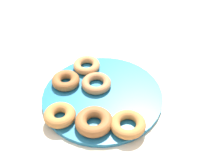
{
  "coord_description": "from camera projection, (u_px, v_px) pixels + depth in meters",
  "views": [
    {
      "loc": [
        0.54,
        -0.24,
        0.61
      ],
      "look_at": [
        0.0,
        0.03,
        0.04
      ],
      "focal_mm": 47.84,
      "sensor_mm": 36.0,
      "label": 1
    }
  ],
  "objects": [
    {
      "name": "donut_4",
      "position": [
        60.0,
        115.0,
        0.76
      ],
      "size": [
        0.1,
        0.1,
        0.03
      ],
      "primitive_type": "torus",
      "rotation": [
        0.0,
        0.0,
        4.53
      ],
      "color": "#BC7A3D",
      "rests_on": "donut_plate"
    },
    {
      "name": "donut_3",
      "position": [
        94.0,
        122.0,
        0.75
      ],
      "size": [
        0.11,
        0.11,
        0.03
      ],
      "primitive_type": "torus",
      "rotation": [
        0.0,
        0.0,
        6.06
      ],
      "color": "#995B2D",
      "rests_on": "donut_plate"
    },
    {
      "name": "donut_0",
      "position": [
        128.0,
        124.0,
        0.74
      ],
      "size": [
        0.13,
        0.13,
        0.02
      ],
      "primitive_type": "torus",
      "rotation": [
        0.0,
        0.0,
        0.88
      ],
      "color": "#BC7A3D",
      "rests_on": "donut_plate"
    },
    {
      "name": "ground_plane",
      "position": [
        102.0,
        98.0,
        0.84
      ],
      "size": [
        2.4,
        2.4,
        0.0
      ],
      "primitive_type": "plane",
      "color": "beige"
    },
    {
      "name": "donut_plate",
      "position": [
        102.0,
        97.0,
        0.84
      ],
      "size": [
        0.34,
        0.34,
        0.01
      ],
      "primitive_type": "cylinder",
      "color": "#1E6B93",
      "rests_on": "ground_plane"
    },
    {
      "name": "donut_1",
      "position": [
        87.0,
        65.0,
        0.91
      ],
      "size": [
        0.09,
        0.09,
        0.02
      ],
      "primitive_type": "torus",
      "rotation": [
        0.0,
        0.0,
        6.19
      ],
      "color": "#C6844C",
      "rests_on": "donut_plate"
    },
    {
      "name": "donut_5",
      "position": [
        97.0,
        83.0,
        0.85
      ],
      "size": [
        0.12,
        0.12,
        0.02
      ],
      "primitive_type": "torus",
      "rotation": [
        0.0,
        0.0,
        2.46
      ],
      "color": "#B27547",
      "rests_on": "donut_plate"
    },
    {
      "name": "donut_2",
      "position": [
        66.0,
        81.0,
        0.86
      ],
      "size": [
        0.11,
        0.11,
        0.03
      ],
      "primitive_type": "torus",
      "rotation": [
        0.0,
        0.0,
        2.32
      ],
      "color": "#995B2D",
      "rests_on": "donut_plate"
    }
  ]
}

